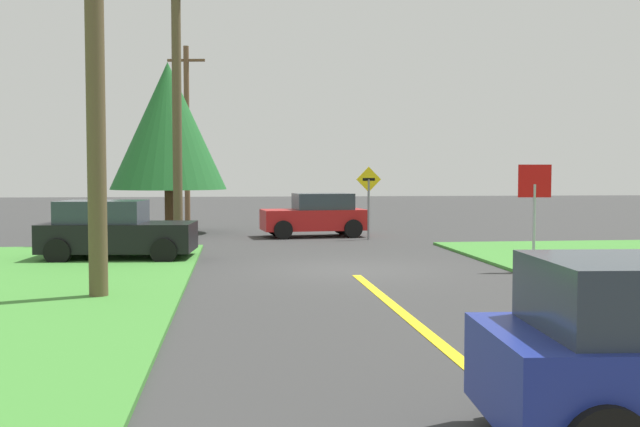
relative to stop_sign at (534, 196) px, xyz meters
The scene contains 10 objects.
ground_plane 4.79m from the stop_sign, behind, with size 120.00×120.00×0.00m, color #383838.
lane_stripe_center 8.75m from the stop_sign, 120.86° to the right, with size 0.20×14.00×0.01m, color yellow.
stop_sign is the anchor object (origin of this frame).
parked_car_near_building 10.94m from the stop_sign, 162.18° to the left, with size 4.12×2.35×1.62m.
car_approaching_junction 11.07m from the stop_sign, 111.98° to the left, with size 3.99×2.24×1.62m.
utility_pole_near 10.41m from the stop_sign, 162.90° to the right, with size 1.79×0.47×8.31m.
utility_pole_mid 12.33m from the stop_sign, 138.75° to the left, with size 1.79×0.43×8.92m.
utility_pole_far 21.20m from the stop_sign, 116.54° to the left, with size 1.80×0.39×8.47m.
direction_sign 9.09m from the stop_sign, 105.33° to the left, with size 0.90×0.10×2.60m.
oak_tree_left 16.07m from the stop_sign, 127.79° to the left, with size 4.55×4.55×6.75m.
Camera 1 is at (-2.79, -17.31, 2.31)m, focal length 40.68 mm.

